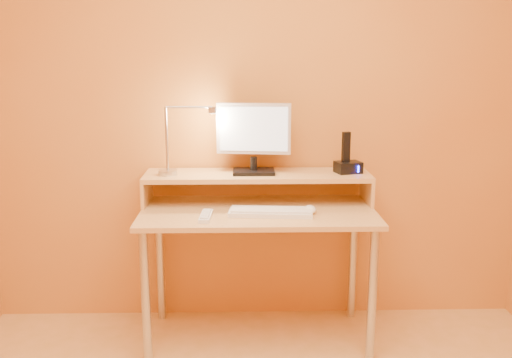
{
  "coord_description": "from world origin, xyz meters",
  "views": [
    {
      "loc": [
        -0.08,
        -1.63,
        1.52
      ],
      "look_at": [
        -0.01,
        1.13,
        0.89
      ],
      "focal_mm": 39.94,
      "sensor_mm": 36.0,
      "label": 1
    }
  ],
  "objects_px": {
    "keyboard": "(271,213)",
    "remote_control": "(206,216)",
    "phone_dock": "(348,167)",
    "mouse": "(310,209)",
    "lamp_base": "(168,172)",
    "monitor_panel": "(254,129)"
  },
  "relations": [
    {
      "from": "lamp_base",
      "to": "monitor_panel",
      "type": "bearing_deg",
      "value": 5.05
    },
    {
      "from": "keyboard",
      "to": "remote_control",
      "type": "bearing_deg",
      "value": -166.95
    },
    {
      "from": "phone_dock",
      "to": "remote_control",
      "type": "xyz_separation_m",
      "value": [
        -0.74,
        -0.29,
        -0.18
      ]
    },
    {
      "from": "keyboard",
      "to": "remote_control",
      "type": "relative_size",
      "value": 2.13
    },
    {
      "from": "lamp_base",
      "to": "mouse",
      "type": "xyz_separation_m",
      "value": [
        0.73,
        -0.19,
        -0.15
      ]
    },
    {
      "from": "mouse",
      "to": "lamp_base",
      "type": "bearing_deg",
      "value": 170.03
    },
    {
      "from": "monitor_panel",
      "to": "lamp_base",
      "type": "xyz_separation_m",
      "value": [
        -0.45,
        -0.04,
        -0.23
      ]
    },
    {
      "from": "monitor_panel",
      "to": "keyboard",
      "type": "height_order",
      "value": "monitor_panel"
    },
    {
      "from": "monitor_panel",
      "to": "keyboard",
      "type": "distance_m",
      "value": 0.47
    },
    {
      "from": "monitor_panel",
      "to": "remote_control",
      "type": "distance_m",
      "value": 0.55
    },
    {
      "from": "monitor_panel",
      "to": "mouse",
      "type": "bearing_deg",
      "value": -32.46
    },
    {
      "from": "lamp_base",
      "to": "keyboard",
      "type": "distance_m",
      "value": 0.6
    },
    {
      "from": "phone_dock",
      "to": "mouse",
      "type": "height_order",
      "value": "phone_dock"
    },
    {
      "from": "mouse",
      "to": "remote_control",
      "type": "height_order",
      "value": "mouse"
    },
    {
      "from": "monitor_panel",
      "to": "remote_control",
      "type": "xyz_separation_m",
      "value": [
        -0.24,
        -0.3,
        -0.39
      ]
    },
    {
      "from": "lamp_base",
      "to": "remote_control",
      "type": "bearing_deg",
      "value": -50.74
    },
    {
      "from": "keyboard",
      "to": "mouse",
      "type": "distance_m",
      "value": 0.2
    },
    {
      "from": "keyboard",
      "to": "mouse",
      "type": "height_order",
      "value": "mouse"
    },
    {
      "from": "monitor_panel",
      "to": "phone_dock",
      "type": "bearing_deg",
      "value": 5.77
    },
    {
      "from": "lamp_base",
      "to": "phone_dock",
      "type": "distance_m",
      "value": 0.96
    },
    {
      "from": "monitor_panel",
      "to": "lamp_base",
      "type": "height_order",
      "value": "monitor_panel"
    },
    {
      "from": "lamp_base",
      "to": "phone_dock",
      "type": "bearing_deg",
      "value": 1.8
    }
  ]
}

